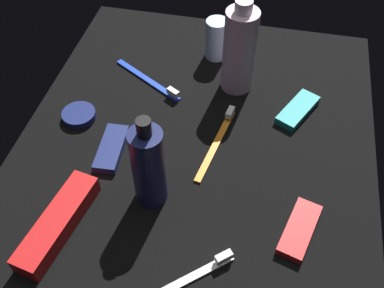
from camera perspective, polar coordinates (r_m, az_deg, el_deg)
The scene contains 12 objects.
ground_plane at distance 79.23cm, azimuth 0.00°, elevation -1.70°, with size 84.00×64.00×1.20cm, color black.
lotion_bottle at distance 67.61cm, azimuth -5.61°, elevation -2.88°, with size 5.21×5.21×17.82cm.
bodywash_bottle at distance 86.44cm, azimuth 6.11°, elevation 11.91°, with size 6.27×6.27×19.31cm.
deodorant_stick at distance 96.51cm, azimuth 3.16°, elevation 13.32°, with size 4.67×4.67×8.83cm, color silver.
toothbrush_blue at distance 92.05cm, azimuth -5.28°, elevation 8.06°, with size 10.30×16.05×2.10cm.
toothbrush_white at distance 65.88cm, azimuth -0.88°, elevation -17.03°, with size 12.65×14.43×2.10cm.
toothbrush_orange at distance 80.55cm, azimuth 3.36°, elevation 0.65°, with size 17.92×4.46×2.10cm.
toothpaste_box_red at distance 71.97cm, azimuth -16.83°, elevation -9.64°, with size 17.60×4.40×3.20cm, color red.
snack_bar_navy at distance 80.07cm, azimuth -10.31°, elevation -0.55°, with size 10.40×4.00×1.50cm, color navy.
snack_bar_red at distance 71.28cm, azimuth 13.63°, elevation -10.64°, with size 10.40×4.00×1.50cm, color red.
snack_bar_teal at distance 87.70cm, azimuth 13.42°, elevation 4.27°, with size 10.40×4.00×1.50cm, color teal.
cream_tin_left at distance 87.00cm, azimuth -14.31°, elevation 3.59°, with size 6.32×6.32×1.51cm, color navy.
Camera 1 is at (48.83, 10.48, 60.90)cm, focal length 41.51 mm.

